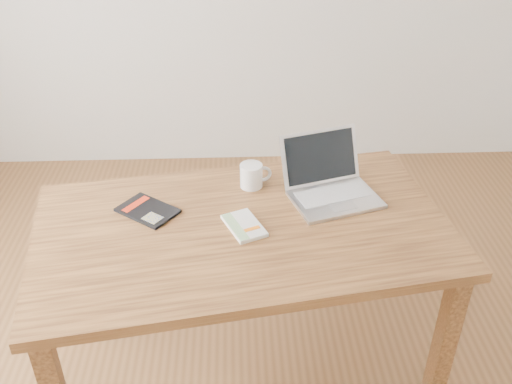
{
  "coord_description": "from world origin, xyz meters",
  "views": [
    {
      "loc": [
        -0.01,
        -1.49,
        1.94
      ],
      "look_at": [
        0.06,
        0.21,
        0.85
      ],
      "focal_mm": 40.0,
      "sensor_mm": 36.0,
      "label": 1
    }
  ],
  "objects_px": {
    "desk": "(243,245)",
    "black_guidebook": "(147,210)",
    "white_guidebook": "(244,226)",
    "laptop": "(330,184)",
    "coffee_mug": "(252,175)"
  },
  "relations": [
    {
      "from": "laptop",
      "to": "desk",
      "type": "bearing_deg",
      "value": -167.71
    },
    {
      "from": "desk",
      "to": "white_guidebook",
      "type": "bearing_deg",
      "value": -80.18
    },
    {
      "from": "white_guidebook",
      "to": "black_guidebook",
      "type": "distance_m",
      "value": 0.37
    },
    {
      "from": "desk",
      "to": "coffee_mug",
      "type": "height_order",
      "value": "coffee_mug"
    },
    {
      "from": "white_guidebook",
      "to": "coffee_mug",
      "type": "bearing_deg",
      "value": 58.82
    },
    {
      "from": "black_guidebook",
      "to": "coffee_mug",
      "type": "height_order",
      "value": "coffee_mug"
    },
    {
      "from": "desk",
      "to": "black_guidebook",
      "type": "bearing_deg",
      "value": 154.73
    },
    {
      "from": "white_guidebook",
      "to": "laptop",
      "type": "distance_m",
      "value": 0.39
    },
    {
      "from": "white_guidebook",
      "to": "coffee_mug",
      "type": "relative_size",
      "value": 1.61
    },
    {
      "from": "black_guidebook",
      "to": "laptop",
      "type": "bearing_deg",
      "value": -44.95
    },
    {
      "from": "coffee_mug",
      "to": "black_guidebook",
      "type": "bearing_deg",
      "value": -169.41
    },
    {
      "from": "desk",
      "to": "black_guidebook",
      "type": "relative_size",
      "value": 6.26
    },
    {
      "from": "white_guidebook",
      "to": "laptop",
      "type": "height_order",
      "value": "laptop"
    },
    {
      "from": "desk",
      "to": "black_guidebook",
      "type": "distance_m",
      "value": 0.37
    },
    {
      "from": "desk",
      "to": "laptop",
      "type": "relative_size",
      "value": 3.99
    }
  ]
}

